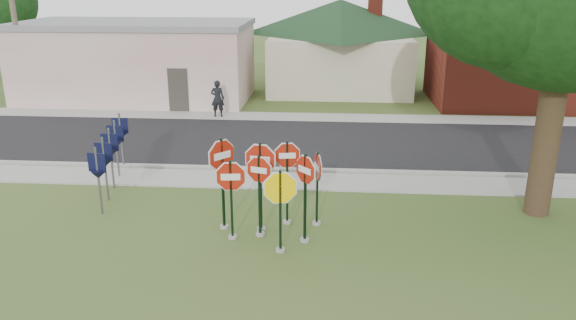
# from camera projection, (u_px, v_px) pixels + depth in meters

# --- Properties ---
(ground) EXTENTS (120.00, 120.00, 0.00)m
(ground) POSITION_uv_depth(u_px,v_px,m) (265.00, 262.00, 13.46)
(ground) COLOR #35511E
(ground) RESTS_ON ground
(sidewalk_near) EXTENTS (60.00, 1.60, 0.06)m
(sidewalk_near) POSITION_uv_depth(u_px,v_px,m) (283.00, 181.00, 18.65)
(sidewalk_near) COLOR gray
(sidewalk_near) RESTS_ON ground
(road) EXTENTS (60.00, 7.00, 0.04)m
(road) POSITION_uv_depth(u_px,v_px,m) (292.00, 143.00, 22.92)
(road) COLOR black
(road) RESTS_ON ground
(sidewalk_far) EXTENTS (60.00, 1.60, 0.06)m
(sidewalk_far) POSITION_uv_depth(u_px,v_px,m) (298.00, 117.00, 26.99)
(sidewalk_far) COLOR gray
(sidewalk_far) RESTS_ON ground
(curb) EXTENTS (60.00, 0.20, 0.14)m
(curb) POSITION_uv_depth(u_px,v_px,m) (286.00, 170.00, 19.59)
(curb) COLOR gray
(curb) RESTS_ON ground
(stop_sign_center) EXTENTS (0.92, 0.32, 2.32)m
(stop_sign_center) POSITION_uv_depth(u_px,v_px,m) (259.00, 186.00, 14.38)
(stop_sign_center) COLOR gray
(stop_sign_center) RESTS_ON ground
(stop_sign_yellow) EXTENTS (1.12, 0.24, 2.26)m
(stop_sign_yellow) POSITION_uv_depth(u_px,v_px,m) (280.00, 201.00, 13.54)
(stop_sign_yellow) COLOR gray
(stop_sign_yellow) RESTS_ON ground
(stop_sign_left) EXTENTS (1.06, 0.24, 2.25)m
(stop_sign_left) POSITION_uv_depth(u_px,v_px,m) (231.00, 190.00, 14.23)
(stop_sign_left) COLOR gray
(stop_sign_left) RESTS_ON ground
(stop_sign_right) EXTENTS (0.69, 0.77, 2.46)m
(stop_sign_right) POSITION_uv_depth(u_px,v_px,m) (305.00, 187.00, 14.02)
(stop_sign_right) COLOR gray
(stop_sign_right) RESTS_ON ground
(stop_sign_back_right) EXTENTS (0.97, 0.24, 2.46)m
(stop_sign_back_right) POSITION_uv_depth(u_px,v_px,m) (287.00, 172.00, 15.08)
(stop_sign_back_right) COLOR gray
(stop_sign_back_right) RESTS_ON ground
(stop_sign_back_left) EXTENTS (1.13, 0.24, 2.58)m
(stop_sign_back_left) POSITION_uv_depth(u_px,v_px,m) (260.00, 174.00, 14.61)
(stop_sign_back_left) COLOR gray
(stop_sign_back_left) RESTS_ON ground
(stop_sign_far_right) EXTENTS (0.31, 1.00, 2.20)m
(stop_sign_far_right) POSITION_uv_depth(u_px,v_px,m) (317.00, 180.00, 15.06)
(stop_sign_far_right) COLOR gray
(stop_sign_far_right) RESTS_ON ground
(stop_sign_far_left) EXTENTS (0.77, 0.89, 2.66)m
(stop_sign_far_left) POSITION_uv_depth(u_px,v_px,m) (222.00, 170.00, 14.72)
(stop_sign_far_left) COLOR gray
(stop_sign_far_left) RESTS_ON ground
(route_sign_row) EXTENTS (1.43, 4.63, 2.00)m
(route_sign_row) POSITION_uv_depth(u_px,v_px,m) (111.00, 152.00, 17.71)
(route_sign_row) COLOR #59595E
(route_sign_row) RESTS_ON ground
(building_stucco) EXTENTS (12.20, 6.20, 4.20)m
(building_stucco) POSITION_uv_depth(u_px,v_px,m) (137.00, 60.00, 30.45)
(building_stucco) COLOR silver
(building_stucco) RESTS_ON ground
(building_house) EXTENTS (11.60, 11.60, 6.20)m
(building_house) POSITION_uv_depth(u_px,v_px,m) (340.00, 27.00, 33.00)
(building_house) COLOR beige
(building_house) RESTS_ON ground
(building_brick) EXTENTS (10.20, 6.20, 4.75)m
(building_brick) POSITION_uv_depth(u_px,v_px,m) (532.00, 58.00, 29.37)
(building_brick) COLOR maroon
(building_brick) RESTS_ON ground
(utility_pole_near) EXTENTS (2.20, 0.26, 9.50)m
(utility_pole_near) POSITION_uv_depth(u_px,v_px,m) (13.00, 9.00, 27.27)
(utility_pole_near) COLOR brown
(utility_pole_near) RESTS_ON ground
(pedestrian) EXTENTS (0.64, 0.43, 1.76)m
(pedestrian) POSITION_uv_depth(u_px,v_px,m) (218.00, 98.00, 26.74)
(pedestrian) COLOR black
(pedestrian) RESTS_ON sidewalk_far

